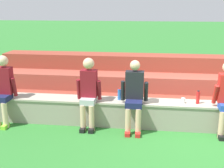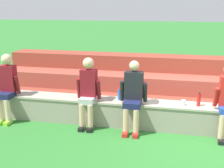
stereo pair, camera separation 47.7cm
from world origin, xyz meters
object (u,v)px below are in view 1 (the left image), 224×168
at_px(water_bottle_mid_left, 198,97).
at_px(plastic_cup_left_end, 183,101).
at_px(person_center, 134,94).
at_px(water_bottle_mid_right, 119,94).
at_px(person_far_left, 3,88).
at_px(person_left_of_center, 88,91).

height_order(water_bottle_mid_left, plastic_cup_left_end, water_bottle_mid_left).
bearing_deg(water_bottle_mid_left, plastic_cup_left_end, -176.93).
distance_m(person_center, water_bottle_mid_right, 0.44).
xyz_separation_m(person_far_left, water_bottle_mid_right, (2.43, 0.29, -0.13)).
xyz_separation_m(water_bottle_mid_right, plastic_cup_left_end, (1.31, -0.06, -0.06)).
bearing_deg(person_center, water_bottle_mid_right, 140.09).
relative_size(person_far_left, person_center, 1.03).
distance_m(person_left_of_center, person_center, 0.93).
bearing_deg(person_far_left, person_left_of_center, 0.86).
bearing_deg(person_center, water_bottle_mid_left, 9.97).
bearing_deg(water_bottle_mid_right, person_far_left, -173.25).
height_order(person_far_left, plastic_cup_left_end, person_far_left).
bearing_deg(water_bottle_mid_left, person_left_of_center, -174.47).
distance_m(water_bottle_mid_left, water_bottle_mid_right, 1.61).
bearing_deg(water_bottle_mid_right, plastic_cup_left_end, -2.69).
height_order(person_center, water_bottle_mid_right, person_center).
xyz_separation_m(person_far_left, water_bottle_mid_left, (4.04, 0.24, -0.12)).
height_order(person_center, plastic_cup_left_end, person_center).
height_order(person_far_left, water_bottle_mid_left, person_far_left).
bearing_deg(plastic_cup_left_end, person_left_of_center, -174.09).
height_order(person_center, water_bottle_mid_left, person_center).
bearing_deg(plastic_cup_left_end, person_center, -168.04).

